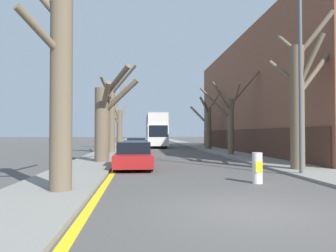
{
  "coord_description": "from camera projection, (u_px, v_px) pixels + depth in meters",
  "views": [
    {
      "loc": [
        -2.53,
        -7.36,
        1.83
      ],
      "look_at": [
        0.71,
        30.04,
        2.65
      ],
      "focal_mm": 35.0,
      "sensor_mm": 36.0,
      "label": 1
    }
  ],
  "objects": [
    {
      "name": "ground_plane",
      "position": [
        250.0,
        213.0,
        7.51
      ],
      "size": [
        300.0,
        300.0,
        0.0
      ],
      "primitive_type": "plane",
      "color": "#4C4947"
    },
    {
      "name": "sidewalk_left",
      "position": [
        123.0,
        143.0,
        56.85
      ],
      "size": [
        2.83,
        120.0,
        0.12
      ],
      "primitive_type": "cube",
      "color": "gray",
      "rests_on": "ground"
    },
    {
      "name": "sidewalk_right",
      "position": [
        184.0,
        143.0,
        57.77
      ],
      "size": [
        2.83,
        120.0,
        0.12
      ],
      "primitive_type": "cube",
      "color": "gray",
      "rests_on": "ground"
    },
    {
      "name": "building_facade_right",
      "position": [
        287.0,
        97.0,
        31.86
      ],
      "size": [
        10.08,
        31.77,
        10.82
      ],
      "color": "brown",
      "rests_on": "ground"
    },
    {
      "name": "kerb_line_stripe",
      "position": [
        133.0,
        144.0,
        56.99
      ],
      "size": [
        0.24,
        120.0,
        0.01
      ],
      "primitive_type": "cube",
      "color": "yellow",
      "rests_on": "ground"
    },
    {
      "name": "street_tree_left_0",
      "position": [
        62.0,
        70.0,
        9.84
      ],
      "size": [
        3.35,
        1.98,
        8.31
      ],
      "color": "brown",
      "rests_on": "ground"
    },
    {
      "name": "street_tree_left_1",
      "position": [
        104.0,
        120.0,
        19.76
      ],
      "size": [
        2.73,
        2.69,
        5.69
      ],
      "color": "brown",
      "rests_on": "ground"
    },
    {
      "name": "street_tree_left_2",
      "position": [
        112.0,
        115.0,
        29.32
      ],
      "size": [
        3.62,
        4.72,
        7.71
      ],
      "color": "brown",
      "rests_on": "ground"
    },
    {
      "name": "street_tree_left_3",
      "position": [
        118.0,
        124.0,
        39.82
      ],
      "size": [
        2.93,
        3.22,
        6.53
      ],
      "color": "brown",
      "rests_on": "ground"
    },
    {
      "name": "street_tree_right_0",
      "position": [
        298.0,
        97.0,
        15.76
      ],
      "size": [
        2.87,
        3.73,
        7.7
      ],
      "color": "brown",
      "rests_on": "ground"
    },
    {
      "name": "street_tree_right_1",
      "position": [
        230.0,
        120.0,
        26.33
      ],
      "size": [
        4.55,
        1.57,
        6.68
      ],
      "color": "brown",
      "rests_on": "ground"
    },
    {
      "name": "street_tree_right_2",
      "position": [
        207.0,
        124.0,
        36.25
      ],
      "size": [
        3.12,
        4.25,
        6.53
      ],
      "color": "brown",
      "rests_on": "ground"
    },
    {
      "name": "double_decker_bus",
      "position": [
        156.0,
        129.0,
        43.2
      ],
      "size": [
        2.45,
        11.58,
        4.26
      ],
      "color": "silver",
      "rests_on": "ground"
    },
    {
      "name": "parked_car_0",
      "position": [
        134.0,
        156.0,
        17.01
      ],
      "size": [
        1.9,
        4.46,
        1.37
      ],
      "color": "maroon",
      "rests_on": "ground"
    },
    {
      "name": "parked_car_1",
      "position": [
        135.0,
        150.0,
        22.95
      ],
      "size": [
        1.85,
        4.42,
        1.32
      ],
      "color": "maroon",
      "rests_on": "ground"
    },
    {
      "name": "parked_car_2",
      "position": [
        136.0,
        146.0,
        28.9
      ],
      "size": [
        1.78,
        4.03,
        1.4
      ],
      "color": "silver",
      "rests_on": "ground"
    },
    {
      "name": "lamp_post",
      "position": [
        298.0,
        67.0,
        14.04
      ],
      "size": [
        1.4,
        0.2,
        8.45
      ],
      "color": "#4C4F54",
      "rests_on": "ground"
    },
    {
      "name": "traffic_bollard",
      "position": [
        257.0,
        168.0,
        11.91
      ],
      "size": [
        0.36,
        0.38,
        1.12
      ],
      "color": "white",
      "rests_on": "ground"
    }
  ]
}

